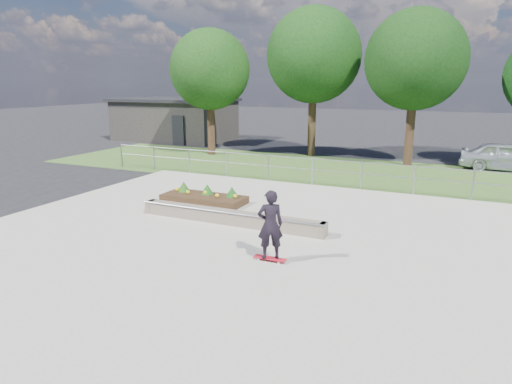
% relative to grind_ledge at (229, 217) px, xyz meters
% --- Properties ---
extents(ground, '(120.00, 120.00, 0.00)m').
position_rel_grind_ledge_xyz_m(ground, '(0.62, -1.36, -0.26)').
color(ground, black).
rests_on(ground, ground).
extents(grass_verge, '(30.00, 8.00, 0.02)m').
position_rel_grind_ledge_xyz_m(grass_verge, '(0.62, 9.64, -0.25)').
color(grass_verge, '#355522').
rests_on(grass_verge, ground).
extents(concrete_slab, '(15.00, 15.00, 0.06)m').
position_rel_grind_ledge_xyz_m(concrete_slab, '(0.62, -1.36, -0.23)').
color(concrete_slab, '#A29D90').
rests_on(concrete_slab, ground).
extents(fence, '(20.06, 0.06, 1.20)m').
position_rel_grind_ledge_xyz_m(fence, '(0.62, 6.14, 0.51)').
color(fence, gray).
rests_on(fence, ground).
extents(building, '(8.40, 5.40, 3.00)m').
position_rel_grind_ledge_xyz_m(building, '(-13.38, 16.63, 1.25)').
color(building, '#282624').
rests_on(building, ground).
extents(tree_far_left, '(4.55, 4.55, 7.15)m').
position_rel_grind_ledge_xyz_m(tree_far_left, '(-7.38, 11.64, 4.59)').
color(tree_far_left, '#311D13').
rests_on(tree_far_left, ground).
extents(tree_mid_left, '(5.25, 5.25, 8.25)m').
position_rel_grind_ledge_xyz_m(tree_mid_left, '(-1.88, 13.64, 5.34)').
color(tree_mid_left, black).
rests_on(tree_mid_left, ground).
extents(tree_mid_right, '(4.90, 4.90, 7.70)m').
position_rel_grind_ledge_xyz_m(tree_mid_right, '(3.62, 12.64, 4.97)').
color(tree_mid_right, black).
rests_on(tree_mid_right, ground).
extents(grind_ledge, '(6.00, 0.44, 0.43)m').
position_rel_grind_ledge_xyz_m(grind_ledge, '(0.00, 0.00, 0.00)').
color(grind_ledge, '#695A4D').
rests_on(grind_ledge, concrete_slab).
extents(planter_bed, '(3.00, 1.20, 0.61)m').
position_rel_grind_ledge_xyz_m(planter_bed, '(-2.00, 1.88, -0.02)').
color(planter_bed, black).
rests_on(planter_bed, concrete_slab).
extents(skateboarder, '(0.80, 0.66, 1.75)m').
position_rel_grind_ledge_xyz_m(skateboarder, '(2.26, -2.18, 0.70)').
color(skateboarder, silver).
rests_on(skateboarder, concrete_slab).
extents(parked_car, '(4.16, 1.80, 1.40)m').
position_rel_grind_ledge_xyz_m(parked_car, '(8.08, 13.17, 0.44)').
color(parked_car, silver).
rests_on(parked_car, ground).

